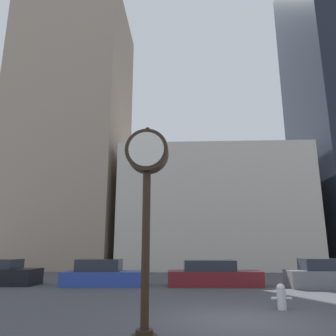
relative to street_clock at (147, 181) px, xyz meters
name	(u,v)px	position (x,y,z in m)	size (l,w,h in m)	color
ground_plane	(241,321)	(2.37, 2.09, -3.42)	(200.00, 200.00, 0.00)	#424247
building_tall_tower	(74,130)	(-11.15, 26.09, 11.19)	(10.87, 12.00, 29.22)	gray
building_storefront_row	(212,211)	(3.76, 26.09, 2.11)	(17.33, 12.00, 11.07)	beige
street_clock	(147,181)	(0.00, 0.00, 0.00)	(1.01, 0.56, 4.75)	black
car_blue	(102,274)	(-3.44, 10.27, -2.87)	(4.11, 2.08, 1.33)	#28429E
car_maroon	(213,275)	(2.35, 10.35, -2.88)	(4.81, 1.90, 1.29)	maroon
car_grey	(331,275)	(8.10, 9.84, -2.84)	(4.34, 1.86, 1.39)	slate
fire_hydrant_far	(281,296)	(3.94, 3.75, -3.02)	(0.64, 0.28, 0.79)	#B7B7BC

